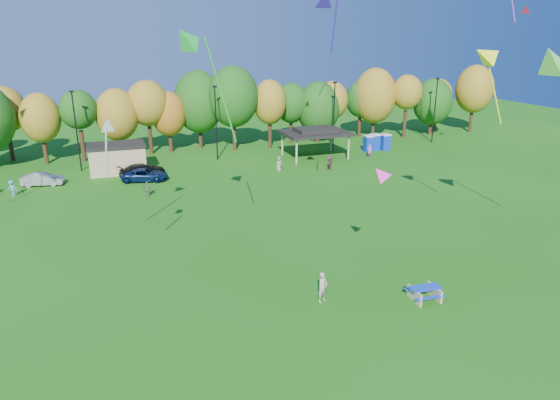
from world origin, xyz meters
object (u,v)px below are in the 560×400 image
object	(u,v)px
kite_flyer	(323,287)
porta_potties	(376,142)
car_d	(143,170)
picnic_table	(425,292)
car_c	(145,175)
car_b	(42,179)

from	to	relation	value
kite_flyer	porta_potties	bearing A→B (deg)	33.40
kite_flyer	car_d	bearing A→B (deg)	81.15
picnic_table	car_c	world-z (taller)	car_c
porta_potties	car_b	size ratio (longest dim) A/B	0.91
car_c	car_b	bearing A→B (deg)	93.50
car_c	kite_flyer	bearing A→B (deg)	-152.12
porta_potties	car_d	bearing A→B (deg)	-174.86
car_d	car_b	bearing A→B (deg)	69.67
car_b	car_c	size ratio (longest dim) A/B	0.85
car_b	car_d	size ratio (longest dim) A/B	0.81
porta_potties	kite_flyer	distance (m)	41.53
car_b	car_d	world-z (taller)	car_d
picnic_table	car_d	distance (m)	35.82
picnic_table	car_b	distance (m)	40.71
porta_potties	picnic_table	world-z (taller)	porta_potties
porta_potties	car_b	bearing A→B (deg)	-176.22
picnic_table	car_c	size ratio (longest dim) A/B	0.41
car_b	car_c	world-z (taller)	car_b
porta_potties	car_b	distance (m)	41.12
kite_flyer	picnic_table	bearing A→B (deg)	-39.74
kite_flyer	car_c	xyz separation A→B (m)	(-7.36, 29.66, -0.26)
car_c	car_d	size ratio (longest dim) A/B	0.95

